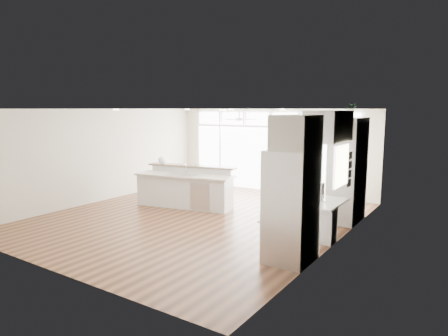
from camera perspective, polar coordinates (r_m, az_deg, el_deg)
The scene contains 24 objects.
floor at distance 10.10m, azimuth -3.79°, elevation -7.13°, with size 7.00×8.00×0.02m, color #462615.
ceiling at distance 9.73m, azimuth -3.94°, elevation 8.43°, with size 7.00×8.00×0.02m, color white.
wall_back at distance 13.20m, azimuth 6.72°, elevation 2.53°, with size 7.00×0.04×2.70m, color beige.
wall_front at distance 7.11m, azimuth -23.81°, elevation -3.23°, with size 7.00×0.04×2.70m, color beige.
wall_left at distance 12.25m, azimuth -17.01°, elevation 1.76°, with size 0.04×8.00×2.70m, color beige.
wall_right at distance 8.21m, azimuth 15.97°, elevation -1.35°, with size 0.04×8.00×2.70m, color beige.
glass_wall at distance 13.18m, azimuth 6.58°, elevation 1.22°, with size 5.80×0.06×2.08m, color white.
transom_row at distance 13.08m, azimuth 6.68°, elevation 7.00°, with size 5.90×0.06×0.40m, color white.
desk_window at distance 8.47m, azimuth 16.38°, elevation 0.30°, with size 0.04×0.85×0.85m, color white.
ceiling_fan at distance 12.33m, azimuth 2.18°, elevation 7.43°, with size 1.16×1.16×0.32m, color white.
recessed_lights at distance 9.89m, azimuth -3.23°, elevation 8.32°, with size 3.40×3.00×0.02m, color beige.
oven_cabinet at distance 10.02m, azimuth 17.27°, elevation -0.25°, with size 0.64×1.20×2.50m, color silver.
desk_nook at distance 8.81m, azimuth 14.00°, elevation -7.08°, with size 0.72×1.30×0.76m, color silver.
upper_cabinets at distance 8.49m, azimuth 14.73°, elevation 5.81°, with size 0.64×1.30×0.64m, color silver.
refrigerator at distance 7.17m, azimuth 9.58°, elevation -5.40°, with size 0.76×0.90×2.00m, color silver.
fridge_cabinet at distance 6.95m, azimuth 10.30°, elevation 5.00°, with size 0.64×0.90×0.60m, color silver.
framed_photos at distance 9.08m, azimuth 17.50°, elevation -0.17°, with size 0.06×0.22×0.80m, color black.
kitchen_island at distance 11.11m, azimuth -5.66°, elevation -2.73°, with size 2.78×1.05×1.11m, color silver.
rug at distance 9.85m, azimuth 7.53°, elevation -7.50°, with size 0.81×0.58×0.01m, color #381E11.
office_chair at distance 9.10m, azimuth 13.24°, elevation -5.78°, with size 0.52×0.48×1.00m, color black.
fishbowl at distance 11.81m, azimuth -8.88°, elevation 1.13°, with size 0.22×0.22×0.22m, color white.
monitor at distance 8.70m, azimuth 13.64°, elevation -3.39°, with size 0.08×0.46×0.38m, color black.
keyboard at distance 8.80m, azimuth 12.55°, elevation -4.45°, with size 0.12×0.32×0.02m, color silver.
potted_plant at distance 9.92m, azimuth 17.62°, elevation 7.63°, with size 0.29×0.32×0.25m, color #29612A.
Camera 1 is at (5.90, -7.73, 2.71)m, focal length 32.00 mm.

